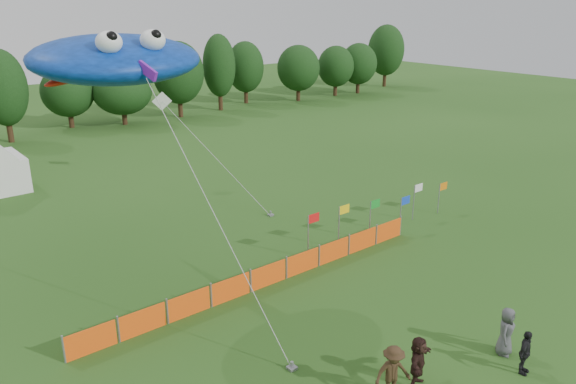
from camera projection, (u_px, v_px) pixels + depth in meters
treeline at (32, 91)px, 51.01m from camera, size 104.57×8.78×8.36m
barrier_fence at (268, 275)px, 24.89m from camera, size 17.90×0.06×1.00m
flag_row at (382, 209)px, 30.10m from camera, size 10.73×0.80×2.23m
spectator_c at (393, 373)px, 17.64m from camera, size 1.42×1.12×1.92m
spectator_d at (525, 353)px, 18.92m from camera, size 1.01×0.60×1.62m
spectator_e at (506, 331)px, 19.94m from camera, size 1.03×0.84×1.83m
spectator_f at (418, 362)px, 18.28m from camera, size 1.75×1.19×1.81m
stingray_kite at (113, 58)px, 21.75m from camera, size 6.74×17.52×11.15m
small_kite_white at (187, 128)px, 36.23m from camera, size 2.44×10.00×6.32m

